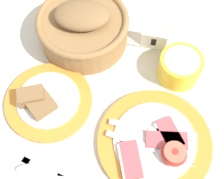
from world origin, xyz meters
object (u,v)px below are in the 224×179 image
object	(u,v)px
teaspoon_near_cup	(46,172)
fork_on_cloth	(16,175)
breakfast_plate	(156,143)
teaspoon_stray	(9,152)
bread_basket	(83,27)
sugar_cup	(180,67)
number_card	(154,38)
bread_plate	(47,100)

from	to	relation	value
teaspoon_near_cup	fork_on_cloth	distance (m)	0.06
breakfast_plate	fork_on_cloth	bearing A→B (deg)	-146.22
teaspoon_near_cup	teaspoon_stray	bearing A→B (deg)	-21.54
teaspoon_stray	bread_basket	bearing A→B (deg)	-91.27
teaspoon_near_cup	bread_basket	bearing A→B (deg)	-95.80
breakfast_plate	sugar_cup	distance (m)	0.18
breakfast_plate	teaspoon_near_cup	bearing A→B (deg)	-144.49
number_card	teaspoon_near_cup	distance (m)	0.39
bread_basket	fork_on_cloth	distance (m)	0.36
bread_plate	teaspoon_stray	bearing A→B (deg)	-99.75
breakfast_plate	teaspoon_stray	distance (m)	0.30
sugar_cup	bread_basket	bearing A→B (deg)	176.11
sugar_cup	fork_on_cloth	distance (m)	0.42
breakfast_plate	teaspoon_stray	world-z (taller)	breakfast_plate
bread_basket	number_card	bearing A→B (deg)	12.03
teaspoon_stray	fork_on_cloth	bearing A→B (deg)	139.08
bread_plate	number_card	xyz separation A→B (m)	(0.18, 0.23, 0.03)
bread_plate	fork_on_cloth	world-z (taller)	bread_plate
sugar_cup	fork_on_cloth	world-z (taller)	sugar_cup
bread_basket	teaspoon_stray	bearing A→B (deg)	-95.57
breakfast_plate	bread_basket	world-z (taller)	bread_basket
bread_plate	teaspoon_stray	distance (m)	0.13
teaspoon_near_cup	bread_plate	bearing A→B (deg)	-80.18
bread_plate	bread_basket	size ratio (longest dim) A/B	0.89
sugar_cup	fork_on_cloth	size ratio (longest dim) A/B	0.52
fork_on_cloth	sugar_cup	bearing A→B (deg)	-27.77
teaspoon_stray	breakfast_plate	bearing A→B (deg)	-151.55
bread_basket	teaspoon_stray	world-z (taller)	bread_basket
breakfast_plate	bread_basket	distance (m)	0.32
teaspoon_near_cup	fork_on_cloth	size ratio (longest dim) A/B	1.03
bread_plate	fork_on_cloth	distance (m)	0.17
breakfast_plate	bread_basket	size ratio (longest dim) A/B	1.10
breakfast_plate	bread_plate	distance (m)	0.26
breakfast_plate	sugar_cup	xyz separation A→B (m)	(-0.00, 0.18, 0.02)
number_card	fork_on_cloth	world-z (taller)	number_card
number_card	bread_plate	bearing A→B (deg)	-137.37
breakfast_plate	bread_basket	bearing A→B (deg)	141.06
number_card	teaspoon_near_cup	xyz separation A→B (m)	(-0.11, -0.37, -0.03)
teaspoon_stray	fork_on_cloth	xyz separation A→B (m)	(0.04, -0.04, -0.00)
number_card	bread_basket	bearing A→B (deg)	-177.65
sugar_cup	fork_on_cloth	xyz separation A→B (m)	(-0.24, -0.34, -0.03)
sugar_cup	bread_basket	size ratio (longest dim) A/B	0.44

